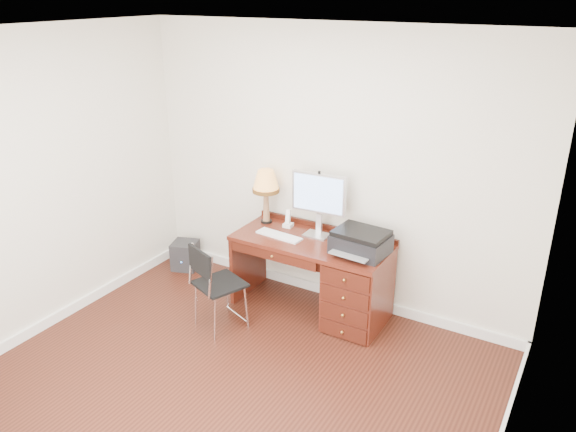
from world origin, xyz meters
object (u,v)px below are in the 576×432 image
Objects in this scene: printer at (361,242)px; chair at (215,280)px; equipment_box at (185,255)px; phone at (288,222)px; desk at (341,280)px; monitor at (319,197)px; leg_lamp at (266,184)px.

printer is 0.60× the size of chair.
phone is at bearing -14.96° from equipment_box.
equipment_box is at bearing 178.13° from desk.
printer is (0.18, -0.01, 0.44)m from desk.
printer is at bearing 55.56° from chair.
phone reaches higher than chair.
monitor is at bearing 156.86° from desk.
chair is 1.38m from equipment_box.
printer is 0.92× the size of leg_lamp.
chair is at bearing -141.12° from printer.
leg_lamp is at bearing 112.65° from chair.
leg_lamp is at bearing 176.06° from printer.
phone is at bearing 173.04° from monitor.
leg_lamp is 1.11m from chair.
phone is (-0.35, 0.02, -0.34)m from monitor.
leg_lamp is 0.65× the size of chair.
chair is 2.69× the size of equipment_box.
equipment_box is (-1.04, -0.09, -1.00)m from leg_lamp.
monitor is at bearing -1.20° from leg_lamp.
phone is 0.22× the size of chair.
monitor reaches higher than chair.
phone is (-0.86, 0.17, -0.05)m from printer.
monitor is 1.97× the size of equipment_box.
desk is at bearing -17.41° from phone.
printer is 1.61× the size of equipment_box.
chair is at bearing -126.43° from monitor.
chair reaches higher than desk.
leg_lamp is 1.76× the size of equipment_box.
desk is 2.72× the size of leg_lamp.
monitor reaches higher than phone.
desk is at bearing -26.75° from monitor.
monitor is at bearing 167.80° from printer.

